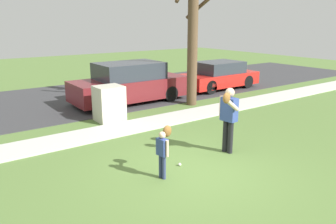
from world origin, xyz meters
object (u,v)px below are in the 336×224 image
(person_adult, at_px, (228,114))
(utility_cabinet, at_px, (109,103))
(street_tree_near, at_px, (193,25))
(parked_suv_maroon, at_px, (129,84))
(person_child, at_px, (164,146))
(baseball, at_px, (180,164))
(parked_hatchback_red, at_px, (219,76))

(person_adult, xyz_separation_m, utility_cabinet, (-1.16, 4.34, -0.44))
(street_tree_near, bearing_deg, parked_suv_maroon, 136.42)
(person_child, height_order, baseball, person_child)
(person_child, height_order, parked_suv_maroon, parked_suv_maroon)
(person_adult, relative_size, parked_hatchback_red, 0.42)
(street_tree_near, relative_size, parked_suv_maroon, 1.26)
(person_child, distance_m, utility_cabinet, 4.60)
(person_adult, xyz_separation_m, baseball, (-1.47, 0.05, -1.00))
(utility_cabinet, bearing_deg, baseball, -94.20)
(baseball, bearing_deg, street_tree_near, 47.83)
(person_child, height_order, parked_hatchback_red, parked_hatchback_red)
(street_tree_near, bearing_deg, person_adult, -119.50)
(baseball, xyz_separation_m, parked_suv_maroon, (2.15, 6.17, 0.75))
(parked_suv_maroon, bearing_deg, person_child, 66.63)
(person_child, xyz_separation_m, baseball, (0.61, 0.23, -0.66))
(person_child, relative_size, baseball, 14.68)
(person_adult, distance_m, utility_cabinet, 4.51)
(person_child, distance_m, parked_suv_maroon, 6.97)
(utility_cabinet, relative_size, parked_suv_maroon, 0.25)
(street_tree_near, xyz_separation_m, parked_hatchback_red, (3.15, 1.74, -2.46))
(utility_cabinet, bearing_deg, person_adult, -75.08)
(person_child, xyz_separation_m, utility_cabinet, (0.93, 4.51, -0.11))
(parked_hatchback_red, bearing_deg, baseball, 40.71)
(person_child, bearing_deg, parked_hatchback_red, 33.16)
(utility_cabinet, bearing_deg, person_child, -101.61)
(person_adult, bearing_deg, baseball, -8.38)
(person_adult, distance_m, baseball, 1.78)
(street_tree_near, bearing_deg, person_child, -134.81)
(person_child, xyz_separation_m, parked_hatchback_red, (7.76, 6.38, -0.04))
(person_adult, height_order, baseball, person_adult)
(baseball, height_order, parked_hatchback_red, parked_hatchback_red)
(baseball, distance_m, parked_hatchback_red, 9.45)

